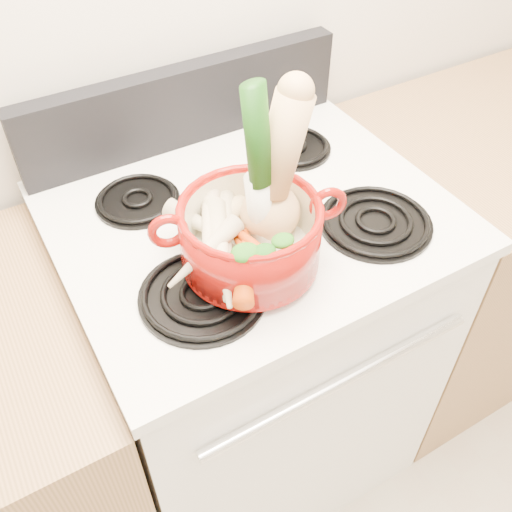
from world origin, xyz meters
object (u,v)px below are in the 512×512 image
dutch_oven (250,235)px  squash (271,172)px  leek (260,171)px  stove_body (253,353)px

dutch_oven → squash: (0.05, 0.02, 0.10)m
squash → leek: (-0.03, -0.01, 0.02)m
stove_body → dutch_oven: (-0.08, -0.14, 0.57)m
leek → stove_body: bearing=44.7°
dutch_oven → squash: size_ratio=0.89×
stove_body → squash: size_ratio=3.32×
stove_body → leek: bearing=-113.5°
squash → leek: 0.04m
dutch_oven → leek: bearing=37.0°
leek → squash: bearing=-0.6°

